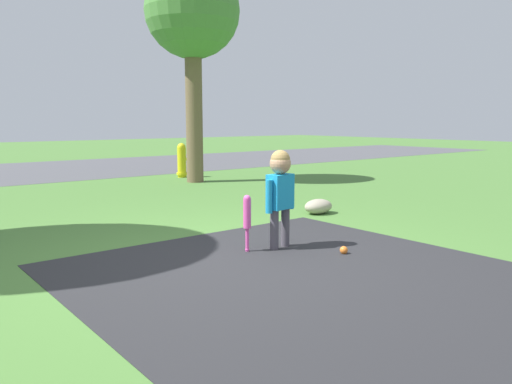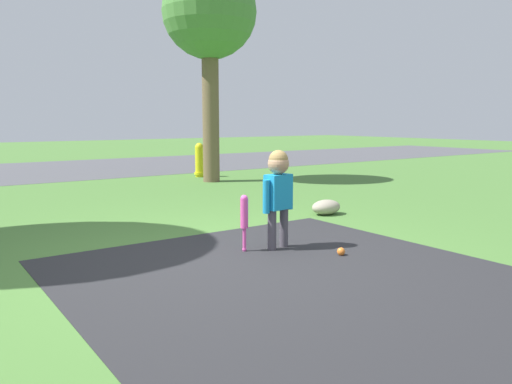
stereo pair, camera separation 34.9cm
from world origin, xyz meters
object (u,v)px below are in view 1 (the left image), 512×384
at_px(sports_ball, 344,250).
at_px(child, 280,185).
at_px(fire_hydrant, 182,161).
at_px(tree_near_driveway, 192,15).
at_px(baseball_bat, 247,215).

bearing_deg(sports_ball, child, 120.17).
bearing_deg(child, fire_hydrant, 59.21).
distance_m(child, fire_hydrant, 6.93).
distance_m(child, sports_ball, 0.93).
distance_m(fire_hydrant, tree_near_driveway, 3.28).
relative_size(child, baseball_bat, 1.76).
height_order(child, sports_ball, child).
bearing_deg(sports_ball, fire_hydrant, 72.09).
height_order(baseball_bat, tree_near_driveway, tree_near_driveway).
distance_m(baseball_bat, fire_hydrant, 6.98).
xyz_separation_m(sports_ball, tree_near_driveway, (2.03, 6.05, 3.49)).
height_order(child, fire_hydrant, child).
distance_m(baseball_bat, sports_ball, 1.04).
bearing_deg(child, baseball_bat, 156.09).
relative_size(sports_ball, tree_near_driveway, 0.02).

